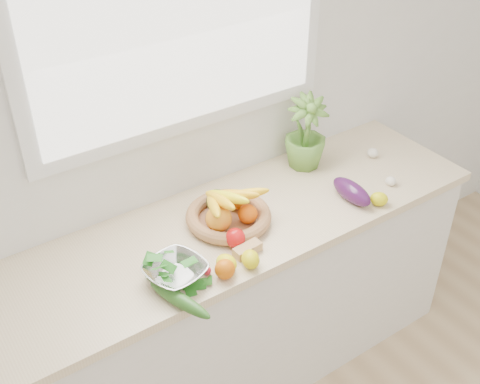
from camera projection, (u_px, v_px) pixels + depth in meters
back_wall at (183, 95)px, 2.35m from camera, size 4.50×0.02×2.70m
counter_cabinet at (228, 308)px, 2.67m from camera, size 2.20×0.58×0.86m
countertop at (227, 228)px, 2.41m from camera, size 2.24×0.62×0.04m
orange_loose at (225, 269)px, 2.13m from camera, size 0.08×0.08×0.07m
lemon_a at (226, 263)px, 2.16m from camera, size 0.08×0.10×0.07m
lemon_b at (250, 259)px, 2.18m from camera, size 0.09×0.10×0.07m
lemon_c at (379, 199)px, 2.49m from camera, size 0.09×0.09×0.06m
apple at (235, 238)px, 2.27m from camera, size 0.08×0.08×0.08m
ginger at (247, 249)px, 2.25m from camera, size 0.12×0.06×0.04m
garlic_a at (351, 191)px, 2.55m from camera, size 0.08×0.08×0.05m
garlic_b at (373, 153)px, 2.81m from camera, size 0.07×0.07×0.04m
garlic_c at (391, 181)px, 2.62m from camera, size 0.06×0.06×0.04m
eggplant at (352, 192)px, 2.51m from camera, size 0.08×0.21×0.09m
cucumber at (179, 300)px, 2.02m from camera, size 0.13×0.28×0.05m
radish at (207, 271)px, 2.16m from camera, size 0.04×0.04×0.03m
potted_herb at (306, 133)px, 2.67m from camera, size 0.23×0.23×0.34m
fruit_basket at (228, 212)px, 2.38m from camera, size 0.42×0.42×0.18m
colander_with_spinach at (175, 268)px, 2.11m from camera, size 0.25×0.25×0.11m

